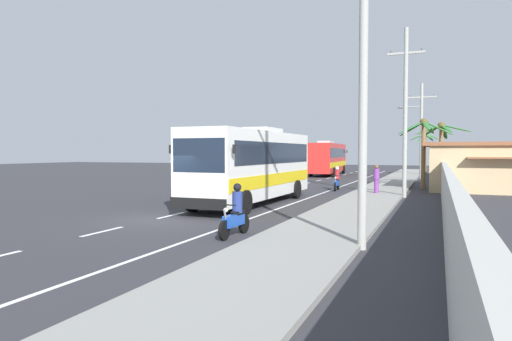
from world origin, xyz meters
name	(u,v)px	position (x,y,z in m)	size (l,w,h in m)	color
ground_plane	(159,218)	(0.00, 0.00, 0.00)	(160.00, 160.00, 0.00)	#303035
sidewalk_kerb	(369,199)	(6.80, 10.00, 0.07)	(3.20, 90.00, 0.14)	gray
lane_markings	(309,191)	(2.19, 14.45, 0.00)	(3.55, 71.00, 0.01)	white
boundary_wall	(444,179)	(10.60, 14.00, 1.01)	(0.24, 60.00, 2.03)	#B2B2AD
coach_bus_foreground	(253,164)	(1.52, 6.19, 2.04)	(3.03, 11.30, 3.93)	silver
coach_bus_far_lane	(328,158)	(-1.54, 36.26, 2.02)	(3.44, 12.39, 3.88)	red
motorcycle_beside_bus	(337,181)	(3.81, 15.81, 0.67)	(0.56, 1.96, 1.65)	black
motorcycle_trailing	(235,215)	(4.43, -2.38, 0.67)	(0.56, 1.96, 1.66)	black
pedestrian_near_kerb	(376,178)	(6.80, 13.20, 1.04)	(0.36, 0.36, 1.72)	#75388E
utility_pole_nearest	(364,49)	(8.41, -2.87, 5.37)	(2.23, 0.24, 10.34)	#9E9E99
utility_pole_mid	(405,110)	(8.48, 12.34, 5.07)	(2.09, 0.24, 9.77)	#9E9E99
utility_pole_far	(420,129)	(8.77, 27.55, 4.68)	(3.29, 0.24, 8.71)	#9E9E99
palm_nearest	(423,139)	(9.28, 19.10, 3.59)	(3.79, 4.06, 5.03)	brown
palm_second	(441,139)	(10.46, 22.23, 3.63)	(4.06, 4.01, 4.94)	brown
palm_third	(425,142)	(8.89, 39.85, 3.81)	(3.56, 3.50, 4.98)	brown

